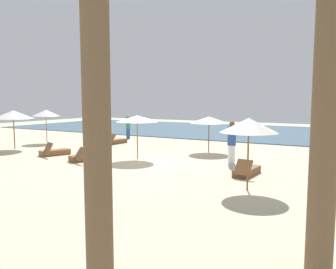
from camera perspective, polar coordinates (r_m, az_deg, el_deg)
The scene contains 13 objects.
ground_plane at distance 15.48m, azimuth -4.26°, elevation -4.73°, with size 60.00×60.00×0.00m, color beige.
ocean_water at distance 30.98m, azimuth 13.31°, elevation 0.53°, with size 48.00×16.00×0.06m, color #3D6075.
umbrella_0 at distance 21.24m, azimuth -25.20°, elevation 3.13°, with size 2.24×2.24×2.28m.
umbrella_1 at distance 16.04m, azimuth -5.36°, elevation 2.74°, with size 2.04×2.04×2.13m.
umbrella_2 at distance 23.72m, azimuth -20.38°, elevation 3.50°, with size 1.79×1.79×2.22m.
umbrella_3 at distance 10.64m, azimuth 13.80°, elevation 1.54°, with size 1.81×1.81×2.31m.
umbrella_4 at distance 18.25m, azimuth 7.11°, elevation 2.53°, with size 2.14×2.14×1.97m.
lounger_1 at distance 22.06m, azimuth -9.06°, elevation -1.15°, with size 0.79×1.75×0.69m.
lounger_2 at distance 18.24m, azimuth -19.08°, elevation -2.87°, with size 1.12×1.73×0.75m.
lounger_4 at distance 16.14m, azimuth -14.12°, elevation -3.84°, with size 1.18×1.76×0.72m.
lounger_5 at distance 13.05m, azimuth 13.42°, elevation -6.13°, with size 0.74×1.73×0.69m.
person_2 at distance 15.16m, azimuth 10.95°, elevation -1.31°, with size 0.48×0.48×1.93m.
person_3 at distance 24.71m, azimuth -6.93°, elevation 1.38°, with size 0.43×0.43×1.80m.
Camera 1 is at (8.39, -12.69, 2.86)m, focal length 35.23 mm.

